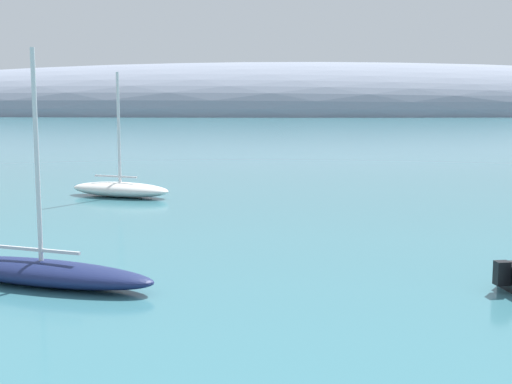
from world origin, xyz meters
name	(u,v)px	position (x,y,z in m)	size (l,w,h in m)	color
distant_ridge	(299,114)	(10.04, 232.63, 0.00)	(379.10, 74.47, 33.59)	gray
sailboat_white_mid_mooring	(120,188)	(-10.88, 42.30, 0.50)	(6.91, 4.35, 7.54)	white
sailboat_navy_end_of_line	(42,271)	(-9.44, 22.18, 0.45)	(8.41, 4.50, 7.66)	navy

